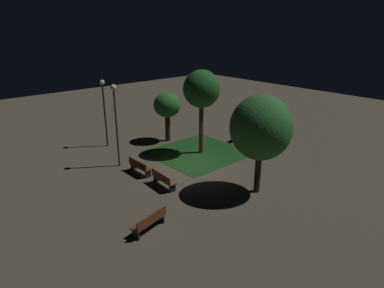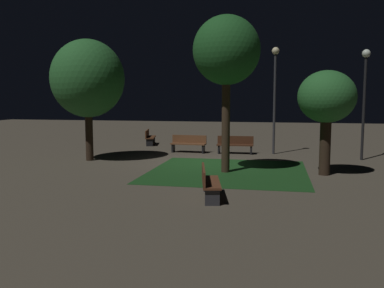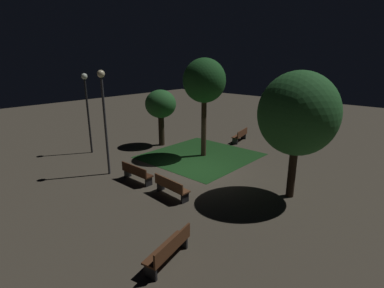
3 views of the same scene
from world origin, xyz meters
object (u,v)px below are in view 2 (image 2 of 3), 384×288
bench_front_right (189,143)px  tree_back_right (327,99)px  bench_lawn_edge (149,137)px  tree_left_canopy (226,52)px  tree_right_canopy (88,79)px  bench_by_lamp (235,144)px  bench_path_side (208,181)px  lamp_post_plaza_east (275,83)px  lamp_post_near_wall (365,86)px

bench_front_right → tree_back_right: size_ratio=0.48×
bench_lawn_edge → tree_left_canopy: bearing=124.0°
bench_front_right → tree_right_canopy: (3.79, 3.49, 3.13)m
bench_lawn_edge → tree_back_right: size_ratio=0.49×
bench_by_lamp → bench_lawn_edge: bearing=-28.9°
bench_front_right → bench_path_side: (-2.54, 9.38, 0.00)m
tree_right_canopy → lamp_post_plaza_east: bearing=-154.8°
bench_lawn_edge → lamp_post_near_wall: size_ratio=0.38×
lamp_post_plaza_east → lamp_post_near_wall: bearing=162.2°
tree_back_right → lamp_post_near_wall: bearing=-116.6°
bench_front_right → lamp_post_near_wall: (-8.17, 0.95, 2.82)m
lamp_post_plaza_east → tree_back_right: bearing=109.1°
bench_by_lamp → tree_right_canopy: 7.74m
tree_right_canopy → lamp_post_near_wall: 12.23m
bench_path_side → bench_front_right: bearing=-74.9°
bench_lawn_edge → tree_back_right: tree_back_right is taller
bench_path_side → lamp_post_plaza_east: bearing=-100.1°
lamp_post_plaza_east → bench_lawn_edge: bearing=-20.2°
bench_by_lamp → lamp_post_near_wall: (-5.79, 0.95, 2.82)m
tree_left_canopy → tree_back_right: bearing=-177.3°
bench_lawn_edge → bench_path_side: size_ratio=1.00×
bench_by_lamp → bench_front_right: bearing=0.0°
bench_path_side → lamp_post_near_wall: lamp_post_near_wall is taller
bench_path_side → tree_right_canopy: (6.33, -5.89, 3.13)m
bench_front_right → lamp_post_plaza_east: bearing=-175.9°
bench_lawn_edge → tree_right_canopy: (0.78, 6.47, 3.13)m
bench_path_side → tree_right_canopy: size_ratio=0.35×
bench_lawn_edge → tree_right_canopy: size_ratio=0.35×
bench_lawn_edge → lamp_post_plaza_east: 8.30m
tree_back_right → lamp_post_plaza_east: 5.72m
bench_front_right → tree_right_canopy: 6.03m
lamp_post_plaza_east → tree_left_canopy: bearing=72.5°
tree_left_canopy → lamp_post_plaza_east: size_ratio=1.11×
bench_path_side → tree_back_right: 6.05m
bench_by_lamp → bench_front_right: same height
tree_left_canopy → lamp_post_near_wall: 7.18m
bench_by_lamp → lamp_post_plaza_east: lamp_post_plaza_east is taller
lamp_post_near_wall → bench_by_lamp: bearing=-9.3°
tree_right_canopy → lamp_post_near_wall: (-11.96, -2.54, -0.31)m
bench_path_side → tree_left_canopy: size_ratio=0.32×
bench_front_right → tree_back_right: bearing=140.4°
bench_path_side → tree_left_canopy: bearing=-89.7°
lamp_post_near_wall → lamp_post_plaza_east: size_ratio=0.94×
tree_back_right → lamp_post_plaza_east: size_ratio=0.72×
tree_left_canopy → lamp_post_near_wall: size_ratio=1.18×
bench_lawn_edge → bench_by_lamp: bearing=151.1°
bench_by_lamp → tree_left_canopy: (-0.14, 5.23, 3.98)m
bench_lawn_edge → lamp_post_near_wall: bearing=160.6°
tree_left_canopy → lamp_post_plaza_east: tree_left_canopy is taller
lamp_post_near_wall → tree_right_canopy: bearing=12.0°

